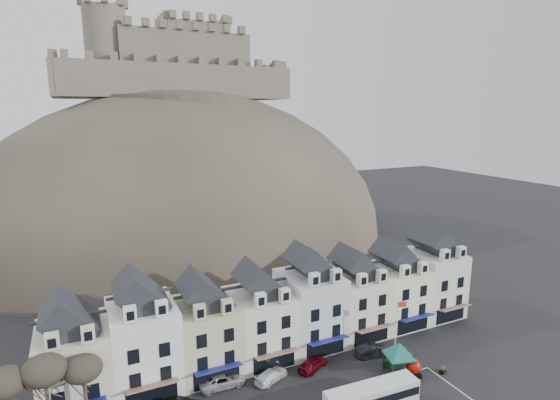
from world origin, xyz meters
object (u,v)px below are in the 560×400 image
Objects in this scene: car_white at (271,375)px; car_charcoal at (374,350)px; bus_shelter at (399,350)px; car_silver at (222,380)px; flagpole at (397,327)px; bus at (372,397)px; red_buoy at (413,368)px; car_maroon at (313,364)px.

car_white is 13.30m from car_charcoal.
bus_shelter reaches higher than car_silver.
bus is at bearing -143.31° from flagpole.
red_buoy is at bearing -31.28° from bus_shelter.
bus_shelter is (6.61, 3.84, 1.38)m from bus.
bus is 2.42× the size of car_maroon.
flagpole reaches higher than car_charcoal.
red_buoy is 21.28m from car_silver.
bus is 8.93m from car_maroon.
red_buoy is at bearing 22.10° from bus.
car_silver is at bearing 167.76° from flagpole.
red_buoy is at bearing -92.58° from flagpole.
bus is at bearing 166.65° from car_maroon.
car_maroon is at bearing 94.64° from car_charcoal.
bus_shelter is at bearing -122.02° from flagpole.
car_silver is at bearing 142.98° from bus.
car_charcoal is (13.27, -0.91, 0.12)m from car_white.
car_white is 0.96× the size of car_charcoal.
bus_shelter is 1.28× the size of car_charcoal.
bus is 2.33× the size of car_white.
car_charcoal is (-1.42, 5.27, -0.35)m from red_buoy.
bus is 10.18m from car_charcoal.
car_white is at bearing -103.69° from car_silver.
car_silver is 1.19× the size of car_white.
car_silver is (-12.15, 10.23, -0.82)m from bus.
car_charcoal is at bearing 108.61° from bus_shelter.
car_maroon is (10.40, -1.50, -0.02)m from car_silver.
bus_shelter is at bearing -144.97° from car_maroon.
car_white is (-6.95, 8.85, -0.92)m from bus.
red_buoy is 0.47× the size of car_charcoal.
bus_shelter is 2.87m from flagpole.
car_maroon is (-9.64, 2.84, -3.78)m from flagpole.
bus_shelter reaches higher than red_buoy.
car_white is (5.20, -1.37, -0.10)m from car_silver.
flagpole is at bearing -101.12° from car_silver.
bus is at bearing 151.62° from car_charcoal.
car_white is at bearing 96.23° from car_charcoal.
car_charcoal reaches higher than car_silver.
car_charcoal is at bearing 127.23° from flagpole.
flagpole is at bearing 72.53° from bus_shelter.
bus is 8.21m from red_buoy.
bus reaches higher than car_silver.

